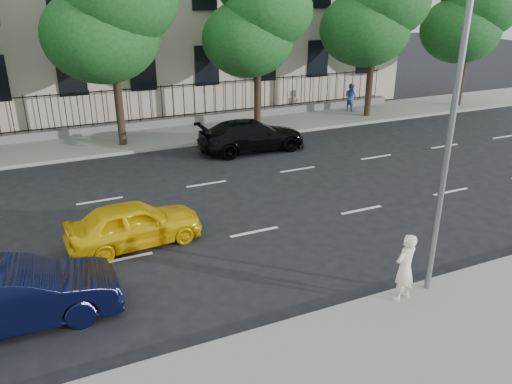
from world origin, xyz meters
TOP-DOWN VIEW (x-y plane):
  - ground at (0.00, 0.00)m, footprint 120.00×120.00m
  - near_sidewalk at (0.00, -4.00)m, footprint 60.00×4.00m
  - far_sidewalk at (0.00, 14.00)m, footprint 60.00×4.00m
  - lane_markings at (0.00, 4.75)m, footprint 49.60×4.62m
  - iron_fence at (0.00, 15.70)m, footprint 30.00×0.50m
  - street_light at (2.50, -1.77)m, footprint 0.25×3.32m
  - tree_c at (-1.96, 13.36)m, footprint 5.89×5.50m
  - tree_d at (5.04, 13.36)m, footprint 5.34×4.94m
  - tree_e at (12.04, 13.36)m, footprint 5.71×5.31m
  - tree_f at (19.04, 13.36)m, footprint 5.52×5.12m
  - yellow_taxi at (-3.49, 3.24)m, footprint 3.98×1.81m
  - navy_sedan at (-6.67, 0.52)m, footprint 4.48×1.63m
  - black_sedan at (3.33, 10.17)m, footprint 5.06×2.14m
  - woman_near at (1.62, -2.40)m, footprint 0.69×0.53m
  - pedestrian_far at (11.80, 14.64)m, footprint 0.80×0.92m

SIDE VIEW (x-z plane):
  - ground at x=0.00m, z-range 0.00..0.00m
  - lane_markings at x=0.00m, z-range 0.00..0.01m
  - near_sidewalk at x=0.00m, z-range 0.00..0.15m
  - far_sidewalk at x=0.00m, z-range 0.00..0.15m
  - iron_fence at x=0.00m, z-range -0.45..1.75m
  - yellow_taxi at x=-3.49m, z-range 0.00..1.32m
  - black_sedan at x=3.33m, z-range 0.00..1.46m
  - navy_sedan at x=-6.67m, z-range 0.00..1.47m
  - pedestrian_far at x=11.80m, z-range 0.15..1.78m
  - woman_near at x=1.62m, z-range 0.15..1.84m
  - street_light at x=2.50m, z-range 1.12..9.17m
  - tree_d at x=5.04m, z-range 1.42..10.26m
  - tree_f at x=19.04m, z-range 1.37..10.38m
  - tree_e at x=12.04m, z-range 1.47..10.93m
  - tree_c at x=-1.96m, z-range 1.51..11.31m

